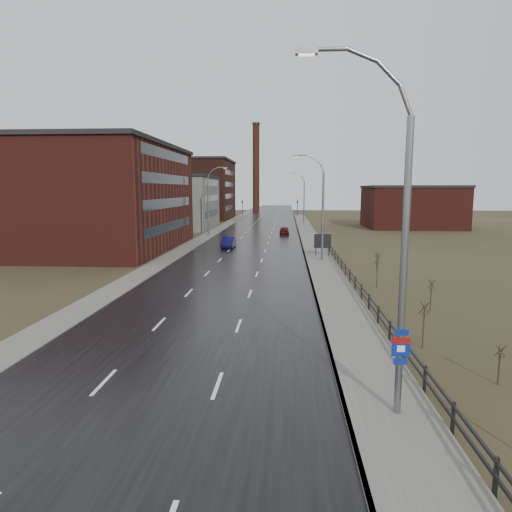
# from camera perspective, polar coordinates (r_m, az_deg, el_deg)

# --- Properties ---
(ground) EXTENTS (320.00, 320.00, 0.00)m
(ground) POSITION_cam_1_polar(r_m,az_deg,el_deg) (15.88, -16.04, -21.18)
(ground) COLOR #2D2819
(ground) RESTS_ON ground
(road) EXTENTS (14.00, 300.00, 0.06)m
(road) POSITION_cam_1_polar(r_m,az_deg,el_deg) (73.51, -0.05, 2.32)
(road) COLOR black
(road) RESTS_ON ground
(sidewalk_right) EXTENTS (3.20, 180.00, 0.18)m
(sidewalk_right) POSITION_cam_1_polar(r_m,az_deg,el_deg) (48.68, 8.08, -0.78)
(sidewalk_right) COLOR #595651
(sidewalk_right) RESTS_ON ground
(curb_right) EXTENTS (0.16, 180.00, 0.18)m
(curb_right) POSITION_cam_1_polar(r_m,az_deg,el_deg) (48.59, 6.29, -0.76)
(curb_right) COLOR slate
(curb_right) RESTS_ON ground
(sidewalk_left) EXTENTS (2.40, 260.00, 0.12)m
(sidewalk_left) POSITION_cam_1_polar(r_m,az_deg,el_deg) (74.52, -6.35, 2.38)
(sidewalk_left) COLOR #595651
(sidewalk_left) RESTS_ON ground
(warehouse_near) EXTENTS (22.44, 28.56, 13.50)m
(warehouse_near) POSITION_cam_1_polar(r_m,az_deg,el_deg) (63.50, -20.44, 6.94)
(warehouse_near) COLOR #471914
(warehouse_near) RESTS_ON ground
(warehouse_mid) EXTENTS (16.32, 20.40, 10.50)m
(warehouse_mid) POSITION_cam_1_polar(r_m,az_deg,el_deg) (93.83, -10.39, 6.69)
(warehouse_mid) COLOR slate
(warehouse_mid) RESTS_ON ground
(warehouse_far) EXTENTS (26.52, 24.48, 15.50)m
(warehouse_far) POSITION_cam_1_polar(r_m,az_deg,el_deg) (124.13, -9.26, 8.25)
(warehouse_far) COLOR #331611
(warehouse_far) RESTS_ON ground
(building_right) EXTENTS (18.36, 16.32, 8.50)m
(building_right) POSITION_cam_1_polar(r_m,az_deg,el_deg) (98.32, 18.88, 5.87)
(building_right) COLOR #471914
(building_right) RESTS_ON ground
(smokestack) EXTENTS (2.70, 2.70, 30.70)m
(smokestack) POSITION_cam_1_polar(r_m,az_deg,el_deg) (163.49, 0.00, 11.06)
(smokestack) COLOR #331611
(smokestack) RESTS_ON ground
(streetlight_main) EXTENTS (3.91, 0.29, 12.11)m
(streetlight_main) POSITION_cam_1_polar(r_m,az_deg,el_deg) (15.43, 16.95, 1.73)
(streetlight_main) COLOR slate
(streetlight_main) RESTS_ON ground
(streetlight_right_mid) EXTENTS (3.36, 0.28, 11.35)m
(streetlight_right_mid) POSITION_cam_1_polar(r_m,az_deg,el_deg) (49.10, 8.02, 6.04)
(streetlight_right_mid) COLOR slate
(streetlight_right_mid) RESTS_ON ground
(streetlight_left) EXTENTS (3.36, 0.28, 11.35)m
(streetlight_left) POSITION_cam_1_polar(r_m,az_deg,el_deg) (76.03, -5.78, 6.87)
(streetlight_left) COLOR slate
(streetlight_left) RESTS_ON ground
(streetlight_right_far) EXTENTS (3.36, 0.28, 11.35)m
(streetlight_right_far) POSITION_cam_1_polar(r_m,az_deg,el_deg) (103.02, 5.86, 7.24)
(streetlight_right_far) COLOR slate
(streetlight_right_far) RESTS_ON ground
(guardrail) EXTENTS (0.10, 53.05, 1.10)m
(guardrail) POSITION_cam_1_polar(r_m,az_deg,el_deg) (32.47, 13.24, -4.38)
(guardrail) COLOR black
(guardrail) RESTS_ON ground
(shrub_b) EXTENTS (0.40, 0.42, 1.66)m
(shrub_b) POSITION_cam_1_polar(r_m,az_deg,el_deg) (20.94, 28.14, -11.80)
(shrub_b) COLOR #382D23
(shrub_b) RESTS_ON ground
(shrub_c) EXTENTS (0.57, 0.60, 2.40)m
(shrub_c) POSITION_cam_1_polar(r_m,az_deg,el_deg) (23.91, 20.23, -7.87)
(shrub_c) COLOR #382D23
(shrub_c) RESTS_ON ground
(shrub_d) EXTENTS (0.50, 0.53, 2.10)m
(shrub_d) POSITION_cam_1_polar(r_m,az_deg,el_deg) (31.13, 21.03, -4.50)
(shrub_d) COLOR #382D23
(shrub_d) RESTS_ON ground
(shrub_e) EXTENTS (0.64, 0.68, 2.73)m
(shrub_e) POSITION_cam_1_polar(r_m,az_deg,el_deg) (37.22, 14.92, -1.67)
(shrub_e) COLOR #382D23
(shrub_e) RESTS_ON ground
(shrub_f) EXTENTS (0.43, 0.45, 1.76)m
(shrub_f) POSITION_cam_1_polar(r_m,az_deg,el_deg) (45.42, 14.86, -0.55)
(shrub_f) COLOR #382D23
(shrub_f) RESTS_ON ground
(billboard) EXTENTS (1.95, 0.17, 2.67)m
(billboard) POSITION_cam_1_polar(r_m,az_deg,el_deg) (52.81, 8.32, 1.76)
(billboard) COLOR black
(billboard) RESTS_ON ground
(traffic_light_left) EXTENTS (0.58, 2.73, 5.30)m
(traffic_light_left) POSITION_cam_1_polar(r_m,az_deg,el_deg) (133.61, -1.73, 6.99)
(traffic_light_left) COLOR black
(traffic_light_left) RESTS_ON ground
(traffic_light_right) EXTENTS (0.58, 2.73, 5.30)m
(traffic_light_right) POSITION_cam_1_polar(r_m,az_deg,el_deg) (133.01, 5.19, 6.96)
(traffic_light_right) COLOR black
(traffic_light_right) RESTS_ON ground
(car_near) EXTENTS (1.60, 4.50, 1.48)m
(car_near) POSITION_cam_1_polar(r_m,az_deg,el_deg) (60.42, -3.45, 1.68)
(car_near) COLOR #0C0B37
(car_near) RESTS_ON ground
(car_far) EXTENTS (1.68, 4.10, 1.39)m
(car_far) POSITION_cam_1_polar(r_m,az_deg,el_deg) (78.57, 3.56, 3.18)
(car_far) COLOR #460B0F
(car_far) RESTS_ON ground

